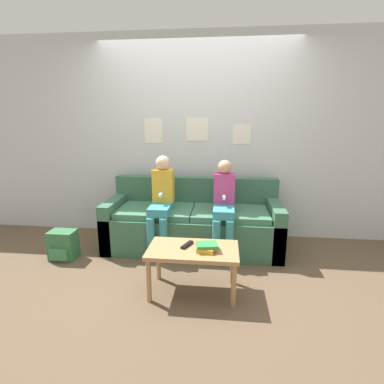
% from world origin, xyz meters
% --- Properties ---
extents(ground_plane, '(10.00, 10.00, 0.00)m').
position_xyz_m(ground_plane, '(0.00, 0.00, 0.00)').
color(ground_plane, brown).
extents(wall_back, '(8.00, 0.06, 2.60)m').
position_xyz_m(wall_back, '(-0.00, 0.99, 1.30)').
color(wall_back, silver).
rests_on(wall_back, ground_plane).
extents(couch, '(2.08, 0.78, 0.82)m').
position_xyz_m(couch, '(0.00, 0.50, 0.29)').
color(couch, '#38664C').
rests_on(couch, ground_plane).
extents(coffee_table, '(0.80, 0.46, 0.43)m').
position_xyz_m(coffee_table, '(0.11, -0.50, 0.37)').
color(coffee_table, '#AD7F51').
rests_on(coffee_table, ground_plane).
extents(person_left, '(0.24, 0.54, 1.14)m').
position_xyz_m(person_left, '(-0.35, 0.32, 0.64)').
color(person_left, teal).
rests_on(person_left, ground_plane).
extents(person_right, '(0.24, 0.54, 1.10)m').
position_xyz_m(person_right, '(0.37, 0.31, 0.62)').
color(person_right, teal).
rests_on(person_right, ground_plane).
extents(tv_remote, '(0.10, 0.17, 0.02)m').
position_xyz_m(tv_remote, '(0.05, -0.46, 0.44)').
color(tv_remote, black).
rests_on(tv_remote, coffee_table).
extents(book_stack, '(0.21, 0.18, 0.07)m').
position_xyz_m(book_stack, '(0.23, -0.54, 0.46)').
color(book_stack, gold).
rests_on(book_stack, coffee_table).
extents(backpack, '(0.29, 0.23, 0.33)m').
position_xyz_m(backpack, '(-1.42, 0.01, 0.16)').
color(backpack, '#336B42').
rests_on(backpack, ground_plane).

